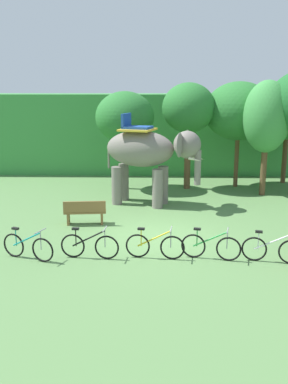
{
  "coord_description": "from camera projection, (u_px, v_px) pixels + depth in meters",
  "views": [
    {
      "loc": [
        -0.13,
        -13.47,
        4.75
      ],
      "look_at": [
        -0.45,
        1.0,
        1.3
      ],
      "focal_mm": 40.49,
      "sensor_mm": 36.0,
      "label": 1
    }
  ],
  "objects": [
    {
      "name": "tree_far_left",
      "position": [
        239.0,
        111.0,
        20.79
      ],
      "size": [
        3.33,
        3.33,
        5.12
      ],
      "color": "brown",
      "rests_on": "ground"
    },
    {
      "name": "foliage_hedge",
      "position": [
        156.0,
        131.0,
        26.67
      ],
      "size": [
        36.0,
        6.0,
        4.47
      ],
      "primitive_type": "cube",
      "color": "#3D8E42",
      "rests_on": "ground"
    },
    {
      "name": "bike_black",
      "position": [
        90.0,
        246.0,
        12.38
      ],
      "size": [
        1.71,
        0.52,
        0.92
      ],
      "color": "black",
      "rests_on": "ground"
    },
    {
      "name": "tree_left",
      "position": [
        288.0,
        113.0,
        21.75
      ],
      "size": [
        3.11,
        3.11,
        4.92
      ],
      "color": "brown",
      "rests_on": "ground"
    },
    {
      "name": "bike_green",
      "position": [
        211.0,
        246.0,
        12.31
      ],
      "size": [
        1.68,
        0.58,
        0.92
      ],
      "color": "black",
      "rests_on": "ground"
    },
    {
      "name": "tree_center_left",
      "position": [
        125.0,
        117.0,
        20.41
      ],
      "size": [
        2.77,
        2.77,
        4.66
      ],
      "color": "brown",
      "rests_on": "ground"
    },
    {
      "name": "bike_white",
      "position": [
        272.0,
        249.0,
        12.08
      ],
      "size": [
        1.68,
        0.57,
        0.92
      ],
      "color": "black",
      "rests_on": "ground"
    },
    {
      "name": "wooden_bench",
      "position": [
        85.0,
        212.0,
        15.47
      ],
      "size": [
        1.53,
        0.55,
        0.89
      ],
      "color": "brown",
      "rests_on": "ground"
    },
    {
      "name": "tree_center_right",
      "position": [
        189.0,
        109.0,
        20.36
      ],
      "size": [
        2.5,
        2.5,
        5.06
      ],
      "color": "brown",
      "rests_on": "ground"
    },
    {
      "name": "bike_teal",
      "position": [
        28.0,
        247.0,
        12.3
      ],
      "size": [
        1.61,
        0.74,
        0.92
      ],
      "color": "black",
      "rests_on": "ground"
    },
    {
      "name": "ground_plane",
      "position": [
        157.0,
        238.0,
        14.2
      ],
      "size": [
        80.0,
        80.0,
        0.0
      ],
      "primitive_type": "plane",
      "color": "#567F47"
    },
    {
      "name": "tree_far_right",
      "position": [
        267.0,
        117.0,
        19.15
      ],
      "size": [
        2.1,
        2.1,
        5.15
      ],
      "color": "brown",
      "rests_on": "ground"
    },
    {
      "name": "bike_yellow",
      "position": [
        155.0,
        246.0,
        12.37
      ],
      "size": [
        1.7,
        0.52,
        0.92
      ],
      "color": "black",
      "rests_on": "ground"
    },
    {
      "name": "elephant",
      "position": [
        148.0,
        153.0,
        17.8
      ],
      "size": [
        4.23,
        2.71,
        3.78
      ],
      "color": "slate",
      "rests_on": "ground"
    }
  ]
}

